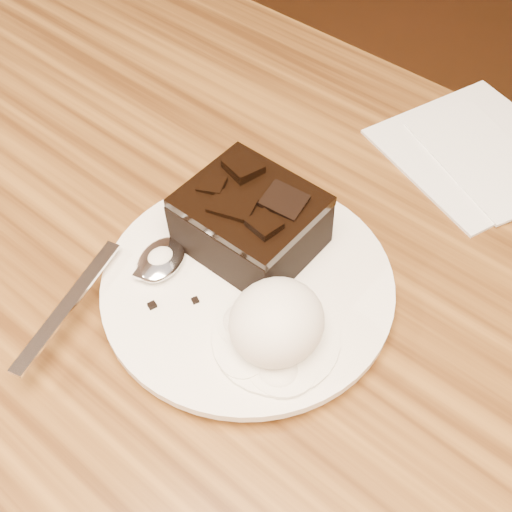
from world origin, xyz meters
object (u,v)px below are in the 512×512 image
Objects in this scene: brownie at (251,224)px; napkin at (478,150)px; plate at (248,288)px; ice_cream_scoop at (277,322)px; spoon at (161,261)px.

napkin is (0.08, 0.24, -0.04)m from brownie.
plate is 3.25× the size of ice_cream_scoop.
plate is at bearing -53.26° from brownie.
ice_cream_scoop is (0.05, -0.03, 0.03)m from plate.
napkin is at bearing 77.60° from plate.
plate is 1.20× the size of spoon.
ice_cream_scoop is 0.11m from spoon.
ice_cream_scoop is 0.30m from napkin.
plate is 2.31× the size of brownie.
ice_cream_scoop is 0.44× the size of napkin.
ice_cream_scoop is at bearing -13.44° from spoon.
ice_cream_scoop reaches higher than brownie.
brownie is 0.08m from spoon.
plate is 0.07m from ice_cream_scoop.
spoon is (-0.06, -0.03, 0.01)m from plate.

